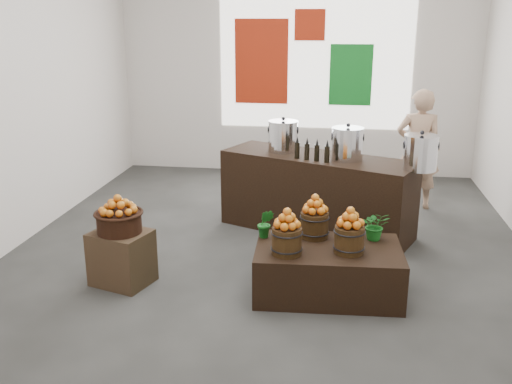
# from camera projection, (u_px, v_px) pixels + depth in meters

# --- Properties ---
(ground) EXTENTS (7.00, 7.00, 0.00)m
(ground) POSITION_uv_depth(u_px,v_px,m) (271.00, 246.00, 6.81)
(ground) COLOR #3D3E3B
(ground) RESTS_ON ground
(back_wall) EXTENTS (6.00, 0.04, 4.00)m
(back_wall) POSITION_uv_depth(u_px,v_px,m) (297.00, 56.00, 9.53)
(back_wall) COLOR silver
(back_wall) RESTS_ON ground
(back_opening) EXTENTS (3.20, 0.02, 2.40)m
(back_opening) POSITION_uv_depth(u_px,v_px,m) (315.00, 56.00, 9.47)
(back_opening) COLOR white
(back_opening) RESTS_ON back_wall
(deco_red_left) EXTENTS (0.90, 0.04, 1.40)m
(deco_red_left) POSITION_uv_depth(u_px,v_px,m) (261.00, 62.00, 9.61)
(deco_red_left) COLOR #9E220C
(deco_red_left) RESTS_ON back_wall
(deco_green_right) EXTENTS (0.70, 0.04, 1.00)m
(deco_green_right) POSITION_uv_depth(u_px,v_px,m) (351.00, 75.00, 9.46)
(deco_green_right) COLOR #116E20
(deco_green_right) RESTS_ON back_wall
(deco_red_upper) EXTENTS (0.50, 0.04, 0.50)m
(deco_red_upper) POSITION_uv_depth(u_px,v_px,m) (310.00, 25.00, 9.33)
(deco_red_upper) COLOR #9E220C
(deco_red_upper) RESTS_ON back_wall
(crate) EXTENTS (0.67, 0.60, 0.56)m
(crate) POSITION_uv_depth(u_px,v_px,m) (122.00, 258.00, 5.80)
(crate) COLOR #4D3424
(crate) RESTS_ON ground
(wicker_basket) EXTENTS (0.45, 0.45, 0.20)m
(wicker_basket) POSITION_uv_depth(u_px,v_px,m) (119.00, 223.00, 5.69)
(wicker_basket) COLOR black
(wicker_basket) RESTS_ON crate
(apples_in_basket) EXTENTS (0.35, 0.35, 0.19)m
(apples_in_basket) POSITION_uv_depth(u_px,v_px,m) (118.00, 204.00, 5.63)
(apples_in_basket) COLOR #940504
(apples_in_basket) RESTS_ON wicker_basket
(display_table) EXTENTS (1.45, 0.94, 0.49)m
(display_table) POSITION_uv_depth(u_px,v_px,m) (328.00, 270.00, 5.59)
(display_table) COLOR black
(display_table) RESTS_ON ground
(apple_bucket_front_left) EXTENTS (0.28, 0.28, 0.26)m
(apple_bucket_front_left) POSITION_uv_depth(u_px,v_px,m) (287.00, 241.00, 5.33)
(apple_bucket_front_left) COLOR #3B2310
(apple_bucket_front_left) RESTS_ON display_table
(apples_in_bucket_front_left) EXTENTS (0.21, 0.21, 0.19)m
(apples_in_bucket_front_left) POSITION_uv_depth(u_px,v_px,m) (287.00, 218.00, 5.26)
(apples_in_bucket_front_left) COLOR #940504
(apples_in_bucket_front_left) RESTS_ON apple_bucket_front_left
(apple_bucket_front_right) EXTENTS (0.28, 0.28, 0.26)m
(apple_bucket_front_right) POSITION_uv_depth(u_px,v_px,m) (349.00, 240.00, 5.36)
(apple_bucket_front_right) COLOR #3B2310
(apple_bucket_front_right) RESTS_ON display_table
(apples_in_bucket_front_right) EXTENTS (0.21, 0.21, 0.19)m
(apples_in_bucket_front_right) POSITION_uv_depth(u_px,v_px,m) (350.00, 217.00, 5.29)
(apples_in_bucket_front_right) COLOR #940504
(apples_in_bucket_front_right) RESTS_ON apple_bucket_front_right
(apple_bucket_rear) EXTENTS (0.28, 0.28, 0.26)m
(apple_bucket_rear) POSITION_uv_depth(u_px,v_px,m) (314.00, 225.00, 5.74)
(apple_bucket_rear) COLOR #3B2310
(apple_bucket_rear) RESTS_ON display_table
(apples_in_bucket_rear) EXTENTS (0.21, 0.21, 0.19)m
(apples_in_bucket_rear) POSITION_uv_depth(u_px,v_px,m) (315.00, 204.00, 5.67)
(apples_in_bucket_rear) COLOR #940504
(apples_in_bucket_rear) RESTS_ON apple_bucket_rear
(herb_garnish_right) EXTENTS (0.30, 0.26, 0.30)m
(herb_garnish_right) POSITION_uv_depth(u_px,v_px,m) (375.00, 225.00, 5.67)
(herb_garnish_right) COLOR #135E1A
(herb_garnish_right) RESTS_ON display_table
(herb_garnish_left) EXTENTS (0.18, 0.15, 0.30)m
(herb_garnish_left) POSITION_uv_depth(u_px,v_px,m) (266.00, 223.00, 5.72)
(herb_garnish_left) COLOR #135E1A
(herb_garnish_left) RESTS_ON display_table
(counter) EXTENTS (2.51, 1.64, 0.98)m
(counter) POSITION_uv_depth(u_px,v_px,m) (317.00, 194.00, 7.17)
(counter) COLOR black
(counter) RESTS_ON ground
(stock_pot_left) EXTENTS (0.37, 0.37, 0.37)m
(stock_pot_left) POSITION_uv_depth(u_px,v_px,m) (283.00, 137.00, 7.22)
(stock_pot_left) COLOR silver
(stock_pot_left) RESTS_ON counter
(stock_pot_center) EXTENTS (0.37, 0.37, 0.37)m
(stock_pot_center) POSITION_uv_depth(u_px,v_px,m) (347.00, 145.00, 6.78)
(stock_pot_center) COLOR silver
(stock_pot_center) RESTS_ON counter
(stock_pot_right) EXTENTS (0.37, 0.37, 0.37)m
(stock_pot_right) POSITION_uv_depth(u_px,v_px,m) (420.00, 153.00, 6.35)
(stock_pot_right) COLOR silver
(stock_pot_right) RESTS_ON counter
(oil_cruets) EXTENTS (0.35, 0.20, 0.27)m
(oil_cruets) POSITION_uv_depth(u_px,v_px,m) (309.00, 149.00, 6.79)
(oil_cruets) COLOR black
(oil_cruets) RESTS_ON counter
(shopper) EXTENTS (0.63, 0.43, 1.70)m
(shopper) POSITION_uv_depth(u_px,v_px,m) (418.00, 149.00, 7.97)
(shopper) COLOR tan
(shopper) RESTS_ON ground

